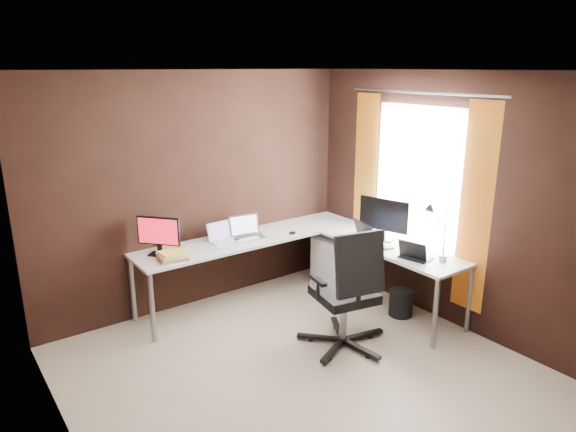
# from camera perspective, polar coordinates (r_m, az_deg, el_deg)

# --- Properties ---
(room) EXTENTS (3.60, 3.60, 2.50)m
(room) POSITION_cam_1_polar(r_m,az_deg,el_deg) (4.31, 4.58, -0.64)
(room) COLOR tan
(room) RESTS_ON ground
(desk) EXTENTS (2.65, 2.25, 0.73)m
(desk) POSITION_cam_1_polar(r_m,az_deg,el_deg) (5.52, 1.83, -3.32)
(desk) COLOR white
(desk) RESTS_ON ground
(drawer_pedestal) EXTENTS (0.42, 0.50, 0.60)m
(drawer_pedestal) POSITION_cam_1_polar(r_m,az_deg,el_deg) (6.08, 5.53, -5.29)
(drawer_pedestal) COLOR white
(drawer_pedestal) RESTS_ON ground
(monitor_left) EXTENTS (0.31, 0.35, 0.39)m
(monitor_left) POSITION_cam_1_polar(r_m,az_deg,el_deg) (5.20, -14.19, -1.90)
(monitor_left) COLOR black
(monitor_left) RESTS_ON desk
(monitor_right) EXTENTS (0.21, 0.54, 0.46)m
(monitor_right) POSITION_cam_1_polar(r_m,az_deg,el_deg) (5.55, 10.61, -0.07)
(monitor_right) COLOR black
(monitor_right) RESTS_ON desk
(laptop_white) EXTENTS (0.31, 0.23, 0.20)m
(laptop_white) POSITION_cam_1_polar(r_m,az_deg,el_deg) (5.53, -7.29, -2.33)
(laptop_white) COLOR white
(laptop_white) RESTS_ON desk
(laptop_silver) EXTENTS (0.38, 0.29, 0.23)m
(laptop_silver) POSITION_cam_1_polar(r_m,az_deg,el_deg) (5.63, -4.64, -1.84)
(laptop_silver) COLOR silver
(laptop_silver) RESTS_ON desk
(laptop_black_big) EXTENTS (0.37, 0.45, 0.26)m
(laptop_black_big) POSITION_cam_1_polar(r_m,az_deg,el_deg) (5.43, 9.11, -2.66)
(laptop_black_big) COLOR black
(laptop_black_big) RESTS_ON desk
(laptop_black_small) EXTENTS (0.26, 0.33, 0.20)m
(laptop_black_small) POSITION_cam_1_polar(r_m,az_deg,el_deg) (5.13, 13.87, -4.21)
(laptop_black_small) COLOR black
(laptop_black_small) RESTS_ON desk
(book_stack) EXTENTS (0.30, 0.26, 0.09)m
(book_stack) POSITION_cam_1_polar(r_m,az_deg,el_deg) (5.09, -12.69, -4.32)
(book_stack) COLOR #8E704C
(book_stack) RESTS_ON desk
(mouse_left) EXTENTS (0.10, 0.07, 0.04)m
(mouse_left) POSITION_cam_1_polar(r_m,az_deg,el_deg) (5.04, -12.72, -4.82)
(mouse_left) COLOR black
(mouse_left) RESTS_ON desk
(mouse_corner) EXTENTS (0.10, 0.08, 0.03)m
(mouse_corner) POSITION_cam_1_polar(r_m,az_deg,el_deg) (5.71, 0.49, -1.89)
(mouse_corner) COLOR black
(mouse_corner) RESTS_ON desk
(desk_lamp) EXTENTS (0.19, 0.21, 0.56)m
(desk_lamp) POSITION_cam_1_polar(r_m,az_deg,el_deg) (5.05, 16.11, -1.03)
(desk_lamp) COLOR slate
(desk_lamp) RESTS_ON desk
(office_chair) EXTENTS (0.66, 0.67, 1.17)m
(office_chair) POSITION_cam_1_polar(r_m,az_deg,el_deg) (4.84, 6.47, -10.67)
(office_chair) COLOR black
(office_chair) RESTS_ON ground
(wastebasket) EXTENTS (0.25, 0.25, 0.29)m
(wastebasket) POSITION_cam_1_polar(r_m,az_deg,el_deg) (5.59, 12.43, -9.36)
(wastebasket) COLOR black
(wastebasket) RESTS_ON ground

